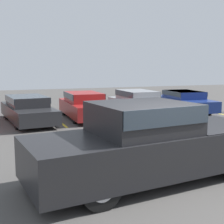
# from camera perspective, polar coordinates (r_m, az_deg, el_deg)

# --- Properties ---
(ground_plane) EXTENTS (60.00, 60.00, 0.00)m
(ground_plane) POSITION_cam_1_polar(r_m,az_deg,el_deg) (6.90, 10.83, -13.50)
(ground_plane) COLOR #4C4947
(stall_stripe_c) EXTENTS (0.12, 4.04, 0.01)m
(stall_stripe_c) POSITION_cam_1_polar(r_m,az_deg,el_deg) (15.15, -9.93, -1.46)
(stall_stripe_c) COLOR yellow
(stall_stripe_c) RESTS_ON ground_plane
(stall_stripe_d) EXTENTS (0.12, 4.04, 0.01)m
(stall_stripe_d) POSITION_cam_1_polar(r_m,az_deg,el_deg) (15.96, 0.22, -0.84)
(stall_stripe_d) COLOR yellow
(stall_stripe_d) RESTS_ON ground_plane
(stall_stripe_e) EXTENTS (0.12, 4.04, 0.01)m
(stall_stripe_e) POSITION_cam_1_polar(r_m,az_deg,el_deg) (17.21, 9.15, -0.28)
(stall_stripe_e) COLOR yellow
(stall_stripe_e) RESTS_ON ground_plane
(stall_stripe_f) EXTENTS (0.12, 4.04, 0.01)m
(stall_stripe_f) POSITION_cam_1_polar(r_m,az_deg,el_deg) (18.82, 16.71, 0.21)
(stall_stripe_f) COLOR yellow
(stall_stripe_f) RESTS_ON ground_plane
(pickup_truck) EXTENTS (5.88, 2.60, 1.77)m
(pickup_truck) POSITION_cam_1_polar(r_m,az_deg,el_deg) (7.09, 7.51, -5.42)
(pickup_truck) COLOR black
(pickup_truck) RESTS_ON ground_plane
(parked_sedan_b) EXTENTS (2.18, 4.94, 1.21)m
(parked_sedan_b) POSITION_cam_1_polar(r_m,az_deg,el_deg) (14.77, -15.19, 0.64)
(parked_sedan_b) COLOR #232326
(parked_sedan_b) RESTS_ON ground_plane
(parked_sedan_c) EXTENTS (1.86, 4.52, 1.28)m
(parked_sedan_c) POSITION_cam_1_polar(r_m,az_deg,el_deg) (15.47, -5.14, 1.35)
(parked_sedan_c) COLOR maroon
(parked_sedan_c) RESTS_ON ground_plane
(parked_sedan_d) EXTENTS (1.78, 4.58, 1.29)m
(parked_sedan_d) POSITION_cam_1_polar(r_m,az_deg,el_deg) (16.50, 4.68, 1.83)
(parked_sedan_d) COLOR gray
(parked_sedan_d) RESTS_ON ground_plane
(parked_sedan_e) EXTENTS (2.22, 4.63, 1.17)m
(parked_sedan_e) POSITION_cam_1_polar(r_m,az_deg,el_deg) (18.16, 13.04, 2.06)
(parked_sedan_e) COLOR navy
(parked_sedan_e) RESTS_ON ground_plane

